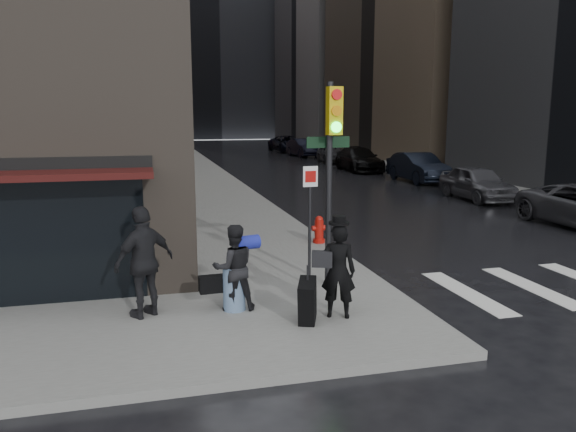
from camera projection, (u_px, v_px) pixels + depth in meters
name	position (u px, v px, depth m)	size (l,w,h in m)	color
ground	(322.00, 325.00, 10.00)	(140.00, 140.00, 0.00)	black
sidewalk_left	(192.00, 171.00, 35.70)	(4.00, 50.00, 0.15)	slate
sidewalk_right	(388.00, 166.00, 39.01)	(3.00, 50.00, 0.15)	slate
bldg_left_far	(46.00, 30.00, 63.52)	(22.00, 20.00, 26.00)	#5C261F
bldg_right_far	(380.00, 41.00, 69.36)	(22.00, 20.00, 25.00)	gray
bldg_distant	(200.00, 29.00, 82.87)	(40.00, 12.00, 32.00)	gray
man_overcoat	(332.00, 276.00, 9.79)	(1.23, 0.83, 1.86)	black
man_jeans	(233.00, 267.00, 10.22)	(1.15, 0.65, 1.60)	black
man_greycoat	(144.00, 262.00, 9.86)	(1.24, 1.05, 1.99)	black
traffic_light	(329.00, 157.00, 11.37)	(1.05, 0.50, 4.19)	black
fire_hydrant	(319.00, 231.00, 15.66)	(0.42, 0.33, 0.76)	#A7110A
parked_car_1	(477.00, 183.00, 24.42)	(1.76, 4.37, 1.49)	#45454B
parked_car_2	(418.00, 167.00, 30.67)	(1.69, 4.83, 1.59)	black
parked_car_3	(359.00, 159.00, 36.59)	(2.12, 5.22, 1.51)	black
parked_car_4	(331.00, 153.00, 42.81)	(1.66, 4.12, 1.40)	#494A4E
parked_car_5	(303.00, 148.00, 48.84)	(1.63, 4.67, 1.54)	black
parked_car_6	(287.00, 144.00, 55.03)	(2.55, 5.53, 1.54)	black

